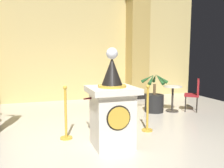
% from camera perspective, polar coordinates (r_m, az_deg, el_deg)
% --- Properties ---
extents(ground_plane, '(10.64, 10.64, 0.00)m').
position_cam_1_polar(ground_plane, '(4.48, -3.61, -14.57)').
color(ground_plane, beige).
extents(back_wall, '(10.64, 0.16, 4.17)m').
position_cam_1_polar(back_wall, '(8.62, -11.67, 9.89)').
color(back_wall, tan).
rests_on(back_wall, ground_plane).
extents(pedestal_clock, '(0.85, 0.85, 1.79)m').
position_cam_1_polar(pedestal_clock, '(4.19, 0.02, -6.28)').
color(pedestal_clock, silver).
rests_on(pedestal_clock, ground_plane).
extents(stanchion_near, '(0.24, 0.24, 1.02)m').
position_cam_1_polar(stanchion_near, '(5.14, 8.73, -7.56)').
color(stanchion_near, gold).
rests_on(stanchion_near, ground_plane).
extents(stanchion_far, '(0.24, 0.24, 1.07)m').
position_cam_1_polar(stanchion_far, '(4.71, -11.32, -8.76)').
color(stanchion_far, gold).
rests_on(stanchion_far, ground_plane).
extents(velvet_rope, '(0.95, 0.93, 0.22)m').
position_cam_1_polar(velvet_rope, '(4.75, -0.84, -3.36)').
color(velvet_rope, '#591419').
extents(column_right, '(0.85, 0.85, 4.00)m').
position_cam_1_polar(column_right, '(8.98, 6.24, 9.27)').
color(column_right, black).
rests_on(column_right, ground_plane).
extents(potted_palm_right, '(0.75, 0.77, 1.15)m').
position_cam_1_polar(potted_palm_right, '(6.86, 10.39, -3.95)').
color(potted_palm_right, black).
rests_on(potted_palm_right, ground_plane).
extents(cafe_table, '(0.53, 0.53, 0.76)m').
position_cam_1_polar(cafe_table, '(7.02, 14.73, -2.72)').
color(cafe_table, '#332D28').
rests_on(cafe_table, ground_plane).
extents(cafe_chair_red, '(0.56, 0.56, 0.96)m').
position_cam_1_polar(cafe_chair_red, '(7.20, 19.67, -1.90)').
color(cafe_chair_red, black).
rests_on(cafe_chair_red, ground_plane).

